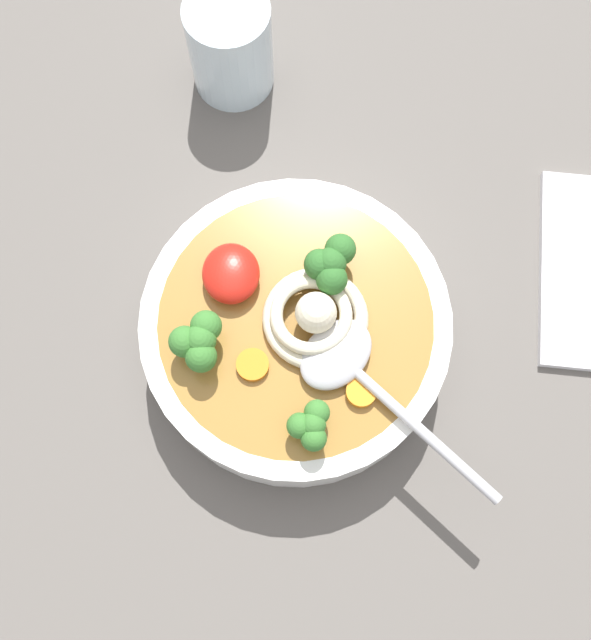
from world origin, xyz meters
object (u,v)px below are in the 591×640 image
Objects in this scene: noodle_pile at (314,315)px; drinking_glass at (230,46)px; soup_spoon at (351,367)px; soup_bowl at (296,330)px.

noodle_pile reaches higher than drinking_glass.
soup_spoon is at bearing 31.01° from noodle_pile.
noodle_pile is 4.65cm from soup_spoon.
soup_bowl is 1.58× the size of soup_spoon.
soup_spoon is 1.63× the size of drinking_glass.
drinking_glass is (-28.88, -7.89, -2.06)cm from soup_spoon.
drinking_glass reaches higher than soup_bowl.
soup_bowl is 2.57× the size of drinking_glass.
soup_spoon is at bearing 43.39° from soup_bowl.
drinking_glass is (-24.90, -4.12, 1.55)cm from soup_bowl.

